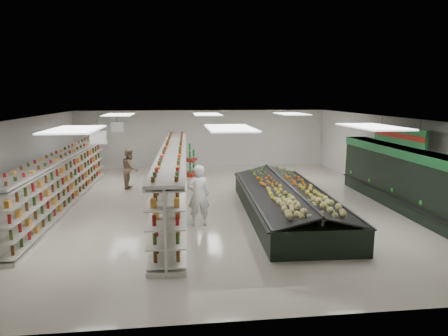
{
  "coord_description": "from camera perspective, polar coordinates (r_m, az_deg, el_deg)",
  "views": [
    {
      "loc": [
        -1.4,
        -14.51,
        4.01
      ],
      "look_at": [
        0.4,
        0.78,
        1.21
      ],
      "focal_mm": 32.0,
      "sensor_mm": 36.0,
      "label": 1
    }
  ],
  "objects": [
    {
      "name": "wall_right",
      "position": [
        16.94,
        23.1,
        1.29
      ],
      "size": [
        0.02,
        16.0,
        3.2
      ],
      "primitive_type": "cube",
      "color": "silver",
      "rests_on": "floor"
    },
    {
      "name": "aisle_sign_far",
      "position": [
        16.73,
        -15.02,
        5.64
      ],
      "size": [
        0.52,
        0.06,
        0.75
      ],
      "color": "white",
      "rests_on": "ceiling"
    },
    {
      "name": "ceiling",
      "position": [
        14.6,
        -1.22,
        7.12
      ],
      "size": [
        14.0,
        16.0,
        0.02
      ],
      "primitive_type": "cube",
      "color": "white",
      "rests_on": "wall_back"
    },
    {
      "name": "produce_wall_case",
      "position": [
        15.49,
        24.22,
        -0.92
      ],
      "size": [
        0.93,
        8.0,
        2.2
      ],
      "color": "black",
      "rests_on": "floor"
    },
    {
      "name": "wall_front",
      "position": [
        7.08,
        5.17,
        -9.65
      ],
      "size": [
        14.0,
        0.02,
        3.2
      ],
      "primitive_type": "cube",
      "color": "silver",
      "rests_on": "floor"
    },
    {
      "name": "shopper_main",
      "position": [
        12.41,
        -3.65,
        -3.92
      ],
      "size": [
        0.73,
        0.5,
        1.93
      ],
      "primitive_type": "imported",
      "rotation": [
        0.0,
        0.0,
        3.2
      ],
      "color": "white",
      "rests_on": "floor"
    },
    {
      "name": "hortifruti_banner",
      "position": [
        15.15,
        23.69,
        4.29
      ],
      "size": [
        0.12,
        3.2,
        0.95
      ],
      "color": "#1C6B32",
      "rests_on": "ceiling"
    },
    {
      "name": "soda_endcap",
      "position": [
        20.26,
        -5.78,
        0.99
      ],
      "size": [
        1.41,
        1.18,
        1.54
      ],
      "rotation": [
        0.0,
        0.0,
        -0.35
      ],
      "color": "#A21E12",
      "rests_on": "floor"
    },
    {
      "name": "wall_left",
      "position": [
        15.74,
        -27.47,
        0.32
      ],
      "size": [
        0.02,
        16.0,
        3.2
      ],
      "primitive_type": "cube",
      "color": "silver",
      "rests_on": "floor"
    },
    {
      "name": "shopper_background",
      "position": [
        17.88,
        -13.28,
        -0.07
      ],
      "size": [
        0.56,
        0.87,
        1.75
      ],
      "primitive_type": "imported",
      "rotation": [
        0.0,
        0.0,
        1.53
      ],
      "color": "tan",
      "rests_on": "floor"
    },
    {
      "name": "gondola_center",
      "position": [
        14.82,
        -7.19,
        -1.62
      ],
      "size": [
        1.22,
        12.19,
        2.11
      ],
      "rotation": [
        0.0,
        0.0,
        -0.03
      ],
      "color": "silver",
      "rests_on": "floor"
    },
    {
      "name": "wall_back",
      "position": [
        22.68,
        -3.15,
        4.19
      ],
      "size": [
        14.0,
        0.02,
        3.2
      ],
      "primitive_type": "cube",
      "color": "silver",
      "rests_on": "floor"
    },
    {
      "name": "floor",
      "position": [
        15.12,
        -1.17,
        -5.08
      ],
      "size": [
        16.0,
        16.0,
        0.0
      ],
      "primitive_type": "plane",
      "color": "beige",
      "rests_on": "ground"
    },
    {
      "name": "produce_island",
      "position": [
        13.69,
        8.9,
        -4.61
      ],
      "size": [
        3.02,
        7.69,
        1.14
      ],
      "rotation": [
        0.0,
        0.0,
        -0.03
      ],
      "color": "black",
      "rests_on": "floor"
    },
    {
      "name": "aisle_sign_near",
      "position": [
        12.8,
        -17.54,
        4.18
      ],
      "size": [
        0.52,
        0.06,
        0.75
      ],
      "color": "white",
      "rests_on": "ceiling"
    },
    {
      "name": "gondola_left",
      "position": [
        15.76,
        -22.01,
        -1.93
      ],
      "size": [
        1.01,
        11.03,
        1.91
      ],
      "rotation": [
        0.0,
        0.0,
        -0.02
      ],
      "color": "silver",
      "rests_on": "floor"
    }
  ]
}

